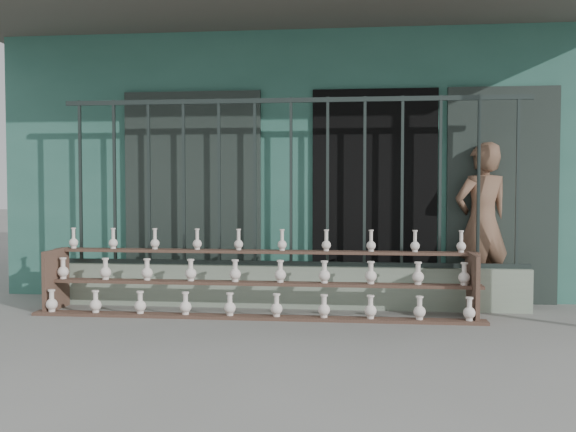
# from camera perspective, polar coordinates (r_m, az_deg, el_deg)

# --- Properties ---
(ground) EXTENTS (60.00, 60.00, 0.00)m
(ground) POSITION_cam_1_polar(r_m,az_deg,el_deg) (5.72, -1.09, -10.51)
(ground) COLOR slate
(workshop_building) EXTENTS (7.40, 6.60, 3.21)m
(workshop_building) POSITION_cam_1_polar(r_m,az_deg,el_deg) (9.79, 2.06, 4.48)
(workshop_building) COLOR #2F6456
(workshop_building) RESTS_ON ground
(parapet_wall) EXTENTS (5.00, 0.20, 0.45)m
(parapet_wall) POSITION_cam_1_polar(r_m,az_deg,el_deg) (6.95, 0.27, -6.29)
(parapet_wall) COLOR gray
(parapet_wall) RESTS_ON ground
(security_fence) EXTENTS (5.00, 0.04, 1.80)m
(security_fence) POSITION_cam_1_polar(r_m,az_deg,el_deg) (6.87, 0.27, 3.02)
(security_fence) COLOR #283330
(security_fence) RESTS_ON parapet_wall
(shelf_rack) EXTENTS (4.50, 0.68, 0.85)m
(shelf_rack) POSITION_cam_1_polar(r_m,az_deg,el_deg) (6.56, -2.78, -5.65)
(shelf_rack) COLOR brown
(shelf_rack) RESTS_ON ground
(elderly_woman) EXTENTS (0.76, 0.64, 1.78)m
(elderly_woman) POSITION_cam_1_polar(r_m,az_deg,el_deg) (7.33, 16.88, -0.69)
(elderly_woman) COLOR brown
(elderly_woman) RESTS_ON ground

